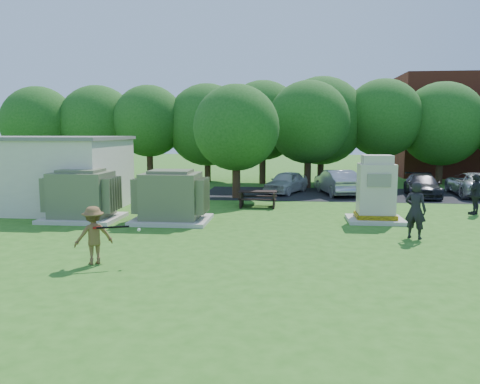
# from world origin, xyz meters

# --- Properties ---
(ground) EXTENTS (120.00, 120.00, 0.00)m
(ground) POSITION_xyz_m (0.00, 0.00, 0.00)
(ground) COLOR #2D6619
(ground) RESTS_ON ground
(service_building) EXTENTS (10.00, 5.00, 3.20)m
(service_building) POSITION_xyz_m (-11.00, 7.00, 1.60)
(service_building) COLOR beige
(service_building) RESTS_ON ground
(service_building_roof) EXTENTS (10.20, 5.20, 0.15)m
(service_building_roof) POSITION_xyz_m (-11.00, 7.00, 3.27)
(service_building_roof) COLOR slate
(service_building_roof) RESTS_ON service_building
(parking_strip) EXTENTS (20.00, 6.00, 0.01)m
(parking_strip) POSITION_xyz_m (7.00, 13.50, 0.01)
(parking_strip) COLOR #232326
(parking_strip) RESTS_ON ground
(transformer_left) EXTENTS (3.00, 2.40, 2.07)m
(transformer_left) POSITION_xyz_m (-6.50, 4.50, 0.97)
(transformer_left) COLOR beige
(transformer_left) RESTS_ON ground
(transformer_right) EXTENTS (3.00, 2.40, 2.07)m
(transformer_right) POSITION_xyz_m (-2.80, 4.50, 0.97)
(transformer_right) COLOR beige
(transformer_right) RESTS_ON ground
(generator_cabinet) EXTENTS (2.18, 1.79, 2.66)m
(generator_cabinet) POSITION_xyz_m (5.29, 5.39, 1.16)
(generator_cabinet) COLOR beige
(generator_cabinet) RESTS_ON ground
(picnic_table) EXTENTS (1.79, 1.35, 0.77)m
(picnic_table) POSITION_xyz_m (0.37, 8.57, 0.48)
(picnic_table) COLOR black
(picnic_table) RESTS_ON ground
(batter) EXTENTS (1.18, 1.06, 1.58)m
(batter) POSITION_xyz_m (-3.40, -1.56, 0.79)
(batter) COLOR brown
(batter) RESTS_ON ground
(person_by_generator) EXTENTS (0.84, 0.76, 1.93)m
(person_by_generator) POSITION_xyz_m (6.07, 2.50, 0.97)
(person_by_generator) COLOR black
(person_by_generator) RESTS_ON ground
(person_walking_right) EXTENTS (1.03, 1.04, 1.76)m
(person_walking_right) POSITION_xyz_m (9.88, 7.51, 0.88)
(person_walking_right) COLOR #252429
(person_walking_right) RESTS_ON ground
(car_white) EXTENTS (2.87, 4.01, 1.27)m
(car_white) POSITION_xyz_m (1.68, 13.82, 0.63)
(car_white) COLOR silver
(car_white) RESTS_ON ground
(car_silver_a) EXTENTS (2.41, 4.54, 1.42)m
(car_silver_a) POSITION_xyz_m (4.54, 13.46, 0.71)
(car_silver_a) COLOR #A5A4A9
(car_silver_a) RESTS_ON ground
(car_dark) EXTENTS (2.27, 4.41, 1.22)m
(car_dark) POSITION_xyz_m (9.17, 13.06, 0.61)
(car_dark) COLOR black
(car_dark) RESTS_ON ground
(car_silver_b) EXTENTS (2.48, 4.88, 1.32)m
(car_silver_b) POSITION_xyz_m (12.09, 13.69, 0.66)
(car_silver_b) COLOR #B7B7BC
(car_silver_b) RESTS_ON ground
(batting_equipment) EXTENTS (1.20, 0.41, 0.17)m
(batting_equipment) POSITION_xyz_m (-2.79, -1.62, 1.02)
(batting_equipment) COLOR black
(batting_equipment) RESTS_ON ground
(tree_row) EXTENTS (41.30, 13.30, 7.30)m
(tree_row) POSITION_xyz_m (1.75, 18.50, 4.15)
(tree_row) COLOR #47301E
(tree_row) RESTS_ON ground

